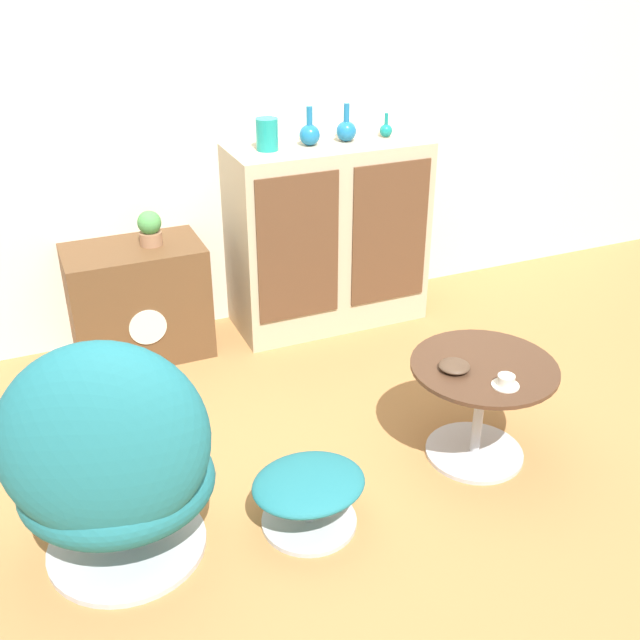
{
  "coord_description": "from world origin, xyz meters",
  "views": [
    {
      "loc": [
        -1.16,
        -2.33,
        2.11
      ],
      "look_at": [
        0.01,
        0.38,
        0.55
      ],
      "focal_mm": 42.0,
      "sensor_mm": 36.0,
      "label": 1
    }
  ],
  "objects_px": {
    "coffee_table": "(480,399)",
    "vase_rightmost": "(386,130)",
    "sideboard": "(328,235)",
    "vase_leftmost": "(267,134)",
    "bowl": "(454,366)",
    "potted_plant": "(150,228)",
    "ottoman": "(309,490)",
    "tv_console": "(139,301)",
    "vase_inner_right": "(346,130)",
    "egg_chair": "(112,466)",
    "teacup": "(506,382)",
    "vase_inner_left": "(310,134)"
  },
  "relations": [
    {
      "from": "tv_console",
      "to": "egg_chair",
      "type": "xyz_separation_m",
      "value": [
        -0.38,
        -1.52,
        0.13
      ]
    },
    {
      "from": "vase_inner_right",
      "to": "potted_plant",
      "type": "relative_size",
      "value": 1.11
    },
    {
      "from": "coffee_table",
      "to": "vase_leftmost",
      "type": "xyz_separation_m",
      "value": [
        -0.42,
        1.48,
        0.85
      ]
    },
    {
      "from": "vase_leftmost",
      "to": "bowl",
      "type": "xyz_separation_m",
      "value": [
        0.28,
        -1.46,
        -0.66
      ]
    },
    {
      "from": "vase_inner_right",
      "to": "potted_plant",
      "type": "bearing_deg",
      "value": 178.87
    },
    {
      "from": "vase_leftmost",
      "to": "potted_plant",
      "type": "height_order",
      "value": "vase_leftmost"
    },
    {
      "from": "egg_chair",
      "to": "potted_plant",
      "type": "xyz_separation_m",
      "value": [
        0.48,
        1.52,
        0.28
      ]
    },
    {
      "from": "tv_console",
      "to": "coffee_table",
      "type": "relative_size",
      "value": 1.15
    },
    {
      "from": "vase_inner_right",
      "to": "coffee_table",
      "type": "bearing_deg",
      "value": -91.27
    },
    {
      "from": "coffee_table",
      "to": "vase_rightmost",
      "type": "relative_size",
      "value": 4.73
    },
    {
      "from": "sideboard",
      "to": "potted_plant",
      "type": "height_order",
      "value": "sideboard"
    },
    {
      "from": "tv_console",
      "to": "vase_rightmost",
      "type": "distance_m",
      "value": 1.66
    },
    {
      "from": "sideboard",
      "to": "ottoman",
      "type": "xyz_separation_m",
      "value": [
        -0.78,
        -1.59,
        -0.36
      ]
    },
    {
      "from": "ottoman",
      "to": "coffee_table",
      "type": "xyz_separation_m",
      "value": [
        0.85,
        0.11,
        0.13
      ]
    },
    {
      "from": "coffee_table",
      "to": "vase_inner_left",
      "type": "relative_size",
      "value": 3.03
    },
    {
      "from": "vase_inner_left",
      "to": "vase_rightmost",
      "type": "height_order",
      "value": "vase_inner_left"
    },
    {
      "from": "egg_chair",
      "to": "vase_rightmost",
      "type": "height_order",
      "value": "vase_rightmost"
    },
    {
      "from": "vase_rightmost",
      "to": "bowl",
      "type": "height_order",
      "value": "vase_rightmost"
    },
    {
      "from": "vase_leftmost",
      "to": "potted_plant",
      "type": "bearing_deg",
      "value": 178.09
    },
    {
      "from": "coffee_table",
      "to": "bowl",
      "type": "height_order",
      "value": "bowl"
    },
    {
      "from": "bowl",
      "to": "egg_chair",
      "type": "bearing_deg",
      "value": -178.37
    },
    {
      "from": "sideboard",
      "to": "coffee_table",
      "type": "bearing_deg",
      "value": -87.04
    },
    {
      "from": "tv_console",
      "to": "vase_inner_right",
      "type": "bearing_deg",
      "value": -1.01
    },
    {
      "from": "ottoman",
      "to": "vase_inner_left",
      "type": "height_order",
      "value": "vase_inner_left"
    },
    {
      "from": "sideboard",
      "to": "egg_chair",
      "type": "distance_m",
      "value": 2.11
    },
    {
      "from": "tv_console",
      "to": "potted_plant",
      "type": "distance_m",
      "value": 0.42
    },
    {
      "from": "vase_inner_left",
      "to": "vase_inner_right",
      "type": "xyz_separation_m",
      "value": [
        0.22,
        0.0,
        -0.0
      ]
    },
    {
      "from": "vase_inner_left",
      "to": "vase_rightmost",
      "type": "relative_size",
      "value": 1.56
    },
    {
      "from": "vase_rightmost",
      "to": "ottoman",
      "type": "bearing_deg",
      "value": -125.35
    },
    {
      "from": "coffee_table",
      "to": "vase_leftmost",
      "type": "relative_size",
      "value": 3.79
    },
    {
      "from": "tv_console",
      "to": "egg_chair",
      "type": "height_order",
      "value": "egg_chair"
    },
    {
      "from": "sideboard",
      "to": "vase_leftmost",
      "type": "relative_size",
      "value": 6.68
    },
    {
      "from": "coffee_table",
      "to": "potted_plant",
      "type": "xyz_separation_m",
      "value": [
        -1.07,
        1.5,
        0.42
      ]
    },
    {
      "from": "egg_chair",
      "to": "vase_rightmost",
      "type": "bearing_deg",
      "value": 39.3
    },
    {
      "from": "vase_inner_left",
      "to": "teacup",
      "type": "distance_m",
      "value": 1.78
    },
    {
      "from": "coffee_table",
      "to": "bowl",
      "type": "relative_size",
      "value": 4.74
    },
    {
      "from": "vase_leftmost",
      "to": "bowl",
      "type": "bearing_deg",
      "value": -79.04
    },
    {
      "from": "tv_console",
      "to": "vase_inner_right",
      "type": "relative_size",
      "value": 3.51
    },
    {
      "from": "vase_inner_right",
      "to": "bowl",
      "type": "height_order",
      "value": "vase_inner_right"
    },
    {
      "from": "vase_leftmost",
      "to": "vase_inner_right",
      "type": "relative_size",
      "value": 0.81
    },
    {
      "from": "ottoman",
      "to": "vase_rightmost",
      "type": "xyz_separation_m",
      "value": [
        1.13,
        1.59,
        0.94
      ]
    },
    {
      "from": "coffee_table",
      "to": "ottoman",
      "type": "bearing_deg",
      "value": -172.38
    },
    {
      "from": "bowl",
      "to": "vase_leftmost",
      "type": "bearing_deg",
      "value": 100.96
    },
    {
      "from": "vase_leftmost",
      "to": "vase_rightmost",
      "type": "bearing_deg",
      "value": 0.0
    },
    {
      "from": "tv_console",
      "to": "ottoman",
      "type": "xyz_separation_m",
      "value": [
        0.33,
        -1.61,
        -0.15
      ]
    },
    {
      "from": "egg_chair",
      "to": "teacup",
      "type": "height_order",
      "value": "egg_chair"
    },
    {
      "from": "tv_console",
      "to": "bowl",
      "type": "distance_m",
      "value": 1.82
    },
    {
      "from": "vase_inner_right",
      "to": "vase_rightmost",
      "type": "height_order",
      "value": "vase_inner_right"
    },
    {
      "from": "sideboard",
      "to": "teacup",
      "type": "relative_size",
      "value": 9.85
    },
    {
      "from": "sideboard",
      "to": "potted_plant",
      "type": "relative_size",
      "value": 5.99
    }
  ]
}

